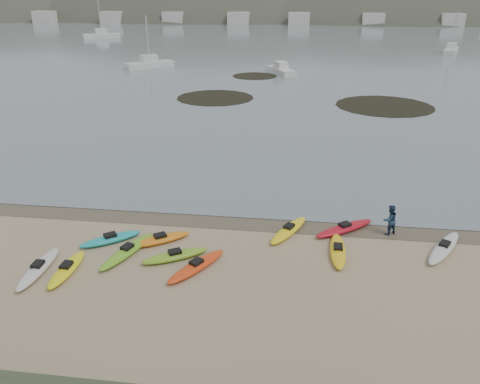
# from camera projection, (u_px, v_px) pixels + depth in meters

# --- Properties ---
(ground) EXTENTS (600.00, 600.00, 0.00)m
(ground) POSITION_uv_depth(u_px,v_px,m) (240.00, 218.00, 24.75)
(ground) COLOR tan
(ground) RESTS_ON ground
(wet_sand) EXTENTS (60.00, 60.00, 0.00)m
(wet_sand) POSITION_uv_depth(u_px,v_px,m) (239.00, 220.00, 24.48)
(wet_sand) COLOR brown
(wet_sand) RESTS_ON ground
(water) EXTENTS (1200.00, 1200.00, 0.00)m
(water) POSITION_uv_depth(u_px,v_px,m) (300.00, 8.00, 297.57)
(water) COLOR slate
(water) RESTS_ON ground
(kayaks) EXTENTS (22.56, 9.81, 0.34)m
(kayaks) POSITION_uv_depth(u_px,v_px,m) (194.00, 251.00, 21.28)
(kayaks) COLOR #1BA2A8
(kayaks) RESTS_ON ground
(person_east) EXTENTS (0.95, 0.89, 1.55)m
(person_east) POSITION_uv_depth(u_px,v_px,m) (390.00, 220.00, 22.83)
(person_east) COLOR navy
(person_east) RESTS_ON ground
(kelp_mats) EXTENTS (27.32, 24.25, 0.04)m
(kelp_mats) POSITION_uv_depth(u_px,v_px,m) (298.00, 97.00, 52.56)
(kelp_mats) COLOR black
(kelp_mats) RESTS_ON water
(moored_boats) EXTENTS (107.35, 70.61, 1.23)m
(moored_boats) POSITION_uv_depth(u_px,v_px,m) (303.00, 43.00, 98.75)
(moored_boats) COLOR silver
(moored_boats) RESTS_ON ground
(far_hills) EXTENTS (550.00, 135.00, 80.00)m
(far_hills) POSITION_uv_depth(u_px,v_px,m) (387.00, 57.00, 202.87)
(far_hills) COLOR #384235
(far_hills) RESTS_ON ground
(far_town) EXTENTS (199.00, 5.00, 4.00)m
(far_town) POSITION_uv_depth(u_px,v_px,m) (314.00, 19.00, 155.11)
(far_town) COLOR beige
(far_town) RESTS_ON ground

